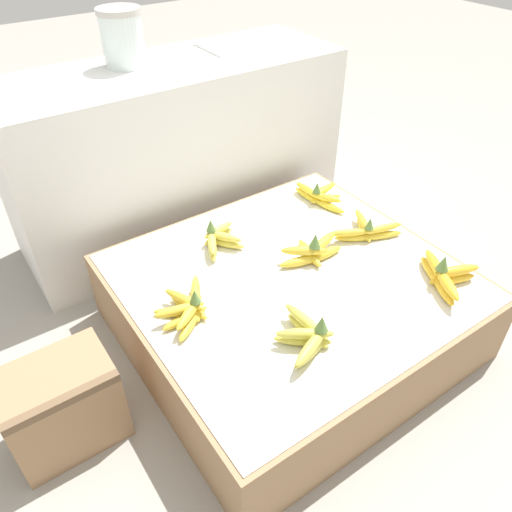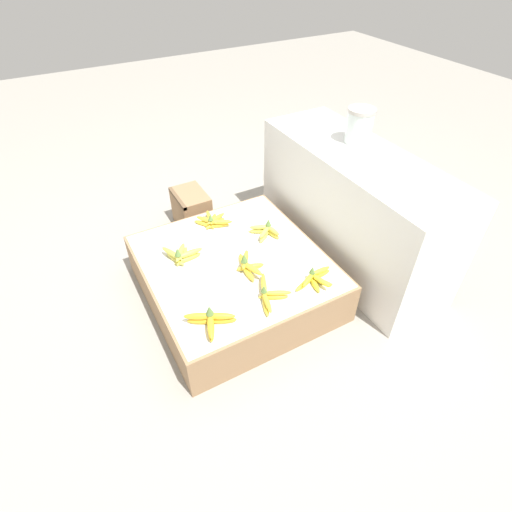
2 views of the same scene
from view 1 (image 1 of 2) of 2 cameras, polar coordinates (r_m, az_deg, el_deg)
The scene contains 14 objects.
ground_plane at distance 1.76m, azimuth 3.70°, elevation -8.69°, with size 10.00×10.00×0.00m, color gray.
display_platform at distance 1.67m, azimuth 3.88°, elevation -5.65°, with size 1.01×0.96×0.26m.
back_vendor_table at distance 2.10m, azimuth -8.86°, elevation 11.59°, with size 1.34×0.46×0.71m.
wooden_crate at distance 1.50m, azimuth -21.19°, elevation -15.65°, with size 0.29×0.20×0.27m.
banana_bunch_front_midleft at distance 1.35m, azimuth 5.97°, elevation -9.06°, with size 0.17×0.20×0.11m.
banana_bunch_front_right at distance 1.63m, azimuth 20.70°, elevation -2.08°, with size 0.20×0.23×0.11m.
banana_bunch_middle_left at distance 1.44m, azimuth -7.78°, elevation -5.93°, with size 0.19×0.20×0.10m.
banana_bunch_middle_midright at distance 1.63m, azimuth 6.47°, elevation 0.53°, with size 0.24×0.15×0.11m.
banana_bunch_middle_right at distance 1.76m, azimuth 12.49°, elevation 2.90°, with size 0.26×0.19×0.09m.
banana_bunch_back_midleft at distance 1.68m, azimuth -4.36°, elevation 2.00°, with size 0.16×0.14×0.10m.
banana_bunch_back_right at distance 1.93m, azimuth 7.27°, elevation 6.89°, with size 0.15×0.24×0.09m.
glass_jar at distance 1.96m, azimuth -15.03°, elevation 22.98°, with size 0.15×0.15×0.19m.
foam_tray_white at distance 2.16m, azimuth -3.05°, elevation 23.02°, with size 0.21×0.21×0.02m.
foam_tray_dark at distance 1.83m, azimuth -24.06°, elevation 17.13°, with size 0.29×0.16×0.02m.
Camera 1 is at (-0.77, -0.92, 1.28)m, focal length 35.00 mm.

